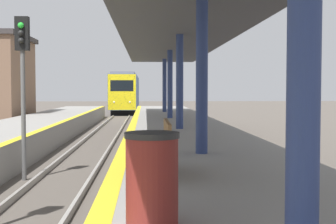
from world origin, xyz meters
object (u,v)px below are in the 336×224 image
object	(u,v)px
signal_mid	(23,66)
trash_bin	(152,178)
train	(126,93)
bench	(160,146)

from	to	relation	value
signal_mid	trash_bin	xyz separation A→B (m)	(3.35, -7.72, -1.59)
train	trash_bin	world-z (taller)	train
signal_mid	bench	world-z (taller)	signal_mid
train	trash_bin	xyz separation A→B (m)	(2.24, -47.74, -0.65)
signal_mid	train	bearing A→B (deg)	88.42
trash_bin	signal_mid	bearing A→B (deg)	113.44
train	signal_mid	xyz separation A→B (m)	(-1.11, -40.02, 0.94)
train	signal_mid	distance (m)	40.04
trash_bin	train	bearing A→B (deg)	92.69
bench	train	bearing A→B (deg)	93.10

